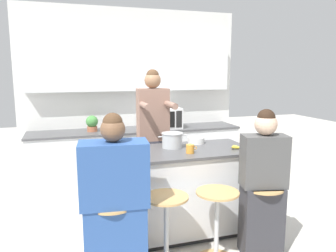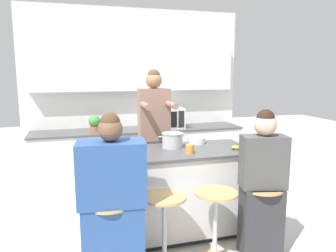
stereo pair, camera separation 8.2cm
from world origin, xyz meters
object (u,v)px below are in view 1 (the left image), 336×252
object	(u,v)px
cooking_pot	(172,140)
banana_bunch	(235,147)
juice_carton	(131,149)
kitchen_island	(170,192)
bar_stool_center_left	(166,228)
person_cooking	(153,141)
fruit_bowl	(196,140)
bar_stool_leftmost	(113,237)
coffee_cup_near	(190,149)
microwave	(164,118)
bar_stool_rightmost	(262,216)
person_wrapped_blanket	(115,206)
potted_plant	(92,123)
person_seated_near	(263,189)
bar_stool_center_right	(217,222)

from	to	relation	value
cooking_pot	banana_bunch	bearing A→B (deg)	-23.94
banana_bunch	juice_carton	distance (m)	1.14
kitchen_island	bar_stool_center_left	size ratio (longest dim) A/B	2.59
bar_stool_center_left	person_cooking	distance (m)	1.41
person_cooking	fruit_bowl	size ratio (longest dim) A/B	9.30
bar_stool_leftmost	coffee_cup_near	world-z (taller)	coffee_cup_near
microwave	fruit_bowl	bearing A→B (deg)	-90.64
bar_stool_leftmost	person_cooking	bearing A→B (deg)	61.69
kitchen_island	bar_stool_rightmost	world-z (taller)	kitchen_island
person_wrapped_blanket	fruit_bowl	xyz separation A→B (m)	(1.08, 0.90, 0.29)
coffee_cup_near	potted_plant	xyz separation A→B (m)	(-0.82, 1.77, 0.04)
person_wrapped_blanket	person_seated_near	size ratio (longest dim) A/B	1.01
banana_bunch	juice_carton	xyz separation A→B (m)	(-1.14, -0.03, 0.07)
cooking_pot	banana_bunch	distance (m)	0.68
person_cooking	person_wrapped_blanket	distance (m)	1.52
bar_stool_rightmost	coffee_cup_near	distance (m)	0.94
bar_stool_center_right	potted_plant	size ratio (longest dim) A/B	2.93
bar_stool_center_right	potted_plant	xyz separation A→B (m)	(-0.90, 2.25, 0.62)
coffee_cup_near	microwave	bearing A→B (deg)	81.76
microwave	bar_stool_center_right	bearing A→B (deg)	-94.53
kitchen_island	bar_stool_center_right	xyz separation A→B (m)	(0.24, -0.65, -0.08)
kitchen_island	person_seated_near	xyz separation A→B (m)	(0.70, -0.66, 0.18)
potted_plant	person_wrapped_blanket	bearing A→B (deg)	-90.53
microwave	banana_bunch	bearing A→B (deg)	-81.02
cooking_pot	juice_carton	xyz separation A→B (m)	(-0.52, -0.31, 0.01)
kitchen_island	banana_bunch	world-z (taller)	banana_bunch
fruit_bowl	coffee_cup_near	size ratio (longest dim) A/B	1.65
person_seated_near	person_wrapped_blanket	bearing A→B (deg)	-166.69
bar_stool_rightmost	kitchen_island	bearing A→B (deg)	137.22
fruit_bowl	coffee_cup_near	xyz separation A→B (m)	(-0.24, -0.41, 0.01)
person_cooking	potted_plant	world-z (taller)	person_cooking
bar_stool_rightmost	person_cooking	world-z (taller)	person_cooking
bar_stool_leftmost	kitchen_island	bearing A→B (deg)	41.50
juice_carton	potted_plant	size ratio (longest dim) A/B	0.83
person_seated_near	potted_plant	distance (m)	2.67
cooking_pot	microwave	world-z (taller)	microwave
bar_stool_rightmost	fruit_bowl	distance (m)	1.11
person_cooking	kitchen_island	bearing A→B (deg)	-87.70
bar_stool_center_right	bar_stool_center_left	bearing A→B (deg)	175.67
coffee_cup_near	microwave	world-z (taller)	microwave
person_cooking	person_seated_near	world-z (taller)	person_cooking
person_seated_near	fruit_bowl	size ratio (longest dim) A/B	7.41
person_wrapped_blanket	bar_stool_center_left	bearing A→B (deg)	12.00
bar_stool_center_right	juice_carton	world-z (taller)	juice_carton
person_cooking	juice_carton	world-z (taller)	person_cooking
person_cooking	person_wrapped_blanket	xyz separation A→B (m)	(-0.68, -1.34, -0.22)
person_seated_near	potted_plant	xyz separation A→B (m)	(-1.37, 2.26, 0.36)
kitchen_island	bar_stool_center_right	size ratio (longest dim) A/B	2.59
person_cooking	microwave	size ratio (longest dim) A/B	3.56
bar_stool_center_right	fruit_bowl	size ratio (longest dim) A/B	3.58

